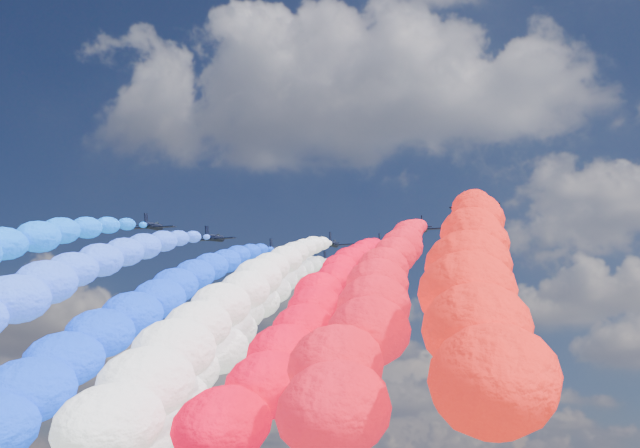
# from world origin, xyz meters

# --- Properties ---
(jet_0) EXTENTS (8.95, 11.89, 5.40)m
(jet_0) POSITION_xyz_m (-28.75, -6.23, 111.15)
(jet_0) COLOR black
(jet_1) EXTENTS (8.96, 11.90, 5.40)m
(jet_1) POSITION_xyz_m (-19.95, 2.42, 111.15)
(jet_1) COLOR black
(trail_1) EXTENTS (7.19, 97.37, 49.85)m
(trail_1) POSITION_xyz_m (-19.95, -47.25, 88.54)
(trail_1) COLOR #2D5AFF
(jet_2) EXTENTS (8.50, 11.57, 5.40)m
(jet_2) POSITION_xyz_m (-10.35, 12.06, 111.15)
(jet_2) COLOR black
(trail_2) EXTENTS (7.19, 97.37, 49.85)m
(trail_2) POSITION_xyz_m (-10.35, -37.61, 88.54)
(trail_2) COLOR #0C38EB
(jet_3) EXTENTS (8.83, 11.81, 5.40)m
(jet_3) POSITION_xyz_m (1.36, 10.37, 111.15)
(jet_3) COLOR black
(trail_3) EXTENTS (7.19, 97.37, 49.85)m
(trail_3) POSITION_xyz_m (1.36, -39.31, 88.54)
(trail_3) COLOR white
(jet_4) EXTENTS (8.99, 11.92, 5.40)m
(jet_4) POSITION_xyz_m (-1.46, 21.71, 111.15)
(jet_4) COLOR black
(trail_4) EXTENTS (7.19, 97.37, 49.85)m
(trail_4) POSITION_xyz_m (-1.46, -27.96, 88.54)
(trail_4) COLOR silver
(jet_5) EXTENTS (8.58, 11.63, 5.40)m
(jet_5) POSITION_xyz_m (10.44, 12.94, 111.15)
(jet_5) COLOR black
(trail_5) EXTENTS (7.19, 97.37, 49.85)m
(trail_5) POSITION_xyz_m (10.44, -36.73, 88.54)
(trail_5) COLOR #F90121
(jet_6) EXTENTS (8.50, 11.57, 5.40)m
(jet_6) POSITION_xyz_m (19.18, 4.37, 111.15)
(jet_6) COLOR black
(trail_6) EXTENTS (7.19, 97.37, 49.85)m
(trail_6) POSITION_xyz_m (19.18, -45.31, 88.54)
(trail_6) COLOR red
(jet_7) EXTENTS (8.96, 11.90, 5.40)m
(jet_7) POSITION_xyz_m (28.69, -6.26, 111.15)
(jet_7) COLOR black
(trail_7) EXTENTS (7.19, 97.37, 49.85)m
(trail_7) POSITION_xyz_m (28.69, -55.93, 88.54)
(trail_7) COLOR red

